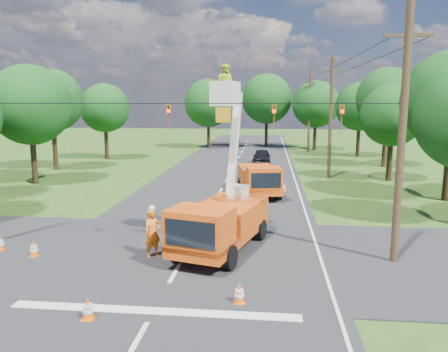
# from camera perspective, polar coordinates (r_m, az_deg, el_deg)

# --- Properties ---
(ground) EXTENTS (140.00, 140.00, 0.00)m
(ground) POSITION_cam_1_polar(r_m,az_deg,el_deg) (36.10, 0.38, -0.50)
(ground) COLOR #284514
(ground) RESTS_ON ground
(road_main) EXTENTS (12.00, 100.00, 0.06)m
(road_main) POSITION_cam_1_polar(r_m,az_deg,el_deg) (36.10, 0.38, -0.50)
(road_main) COLOR black
(road_main) RESTS_ON ground
(road_cross) EXTENTS (56.00, 10.00, 0.07)m
(road_cross) POSITION_cam_1_polar(r_m,az_deg,el_deg) (18.81, -5.02, -10.14)
(road_cross) COLOR black
(road_cross) RESTS_ON ground
(stop_bar) EXTENTS (9.00, 0.45, 0.02)m
(stop_bar) POSITION_cam_1_polar(r_m,az_deg,el_deg) (14.15, -9.17, -17.18)
(stop_bar) COLOR silver
(stop_bar) RESTS_ON ground
(edge_line) EXTENTS (0.12, 90.00, 0.02)m
(edge_line) POSITION_cam_1_polar(r_m,az_deg,el_deg) (36.00, 9.28, -0.65)
(edge_line) COLOR silver
(edge_line) RESTS_ON ground
(bucket_truck) EXTENTS (3.96, 6.71, 7.89)m
(bucket_truck) POSITION_cam_1_polar(r_m,az_deg,el_deg) (18.61, -0.42, -5.02)
(bucket_truck) COLOR #D94C0F
(bucket_truck) RESTS_ON ground
(second_truck) EXTENTS (3.24, 6.26, 2.23)m
(second_truck) POSITION_cam_1_polar(r_m,az_deg,el_deg) (30.02, 4.61, -0.35)
(second_truck) COLOR #D94C0F
(second_truck) RESTS_ON ground
(ground_worker) EXTENTS (0.87, 0.88, 2.05)m
(ground_worker) POSITION_cam_1_polar(r_m,az_deg,el_deg) (18.34, -9.31, -7.38)
(ground_worker) COLOR #E65113
(ground_worker) RESTS_ON ground
(distant_car) EXTENTS (1.87, 4.48, 1.52)m
(distant_car) POSITION_cam_1_polar(r_m,az_deg,el_deg) (45.42, 4.93, 2.53)
(distant_car) COLOR black
(distant_car) RESTS_ON ground
(traffic_cone_0) EXTENTS (0.38, 0.38, 0.71)m
(traffic_cone_0) POSITION_cam_1_polar(r_m,az_deg,el_deg) (13.99, -17.36, -16.19)
(traffic_cone_0) COLOR #E65B0C
(traffic_cone_0) RESTS_ON ground
(traffic_cone_1) EXTENTS (0.38, 0.38, 0.71)m
(traffic_cone_1) POSITION_cam_1_polar(r_m,az_deg,el_deg) (14.37, 2.02, -15.03)
(traffic_cone_1) COLOR #E65B0C
(traffic_cone_1) RESTS_ON ground
(traffic_cone_2) EXTENTS (0.38, 0.38, 0.71)m
(traffic_cone_2) POSITION_cam_1_polar(r_m,az_deg,el_deg) (24.16, -1.49, -4.73)
(traffic_cone_2) COLOR #E65B0C
(traffic_cone_2) RESTS_ON ground
(traffic_cone_3) EXTENTS (0.38, 0.38, 0.71)m
(traffic_cone_3) POSITION_cam_1_polar(r_m,az_deg,el_deg) (26.30, 4.34, -3.57)
(traffic_cone_3) COLOR #E65B0C
(traffic_cone_3) RESTS_ON ground
(traffic_cone_4) EXTENTS (0.38, 0.38, 0.71)m
(traffic_cone_4) POSITION_cam_1_polar(r_m,az_deg,el_deg) (19.97, -23.59, -8.67)
(traffic_cone_4) COLOR #E65B0C
(traffic_cone_4) RESTS_ON ground
(traffic_cone_5) EXTENTS (0.38, 0.38, 0.71)m
(traffic_cone_5) POSITION_cam_1_polar(r_m,az_deg,el_deg) (21.37, -27.20, -7.75)
(traffic_cone_5) COLOR #E65B0C
(traffic_cone_5) RESTS_ON ground
(traffic_cone_7) EXTENTS (0.38, 0.38, 0.71)m
(traffic_cone_7) POSITION_cam_1_polar(r_m,az_deg,el_deg) (31.49, 7.78, -1.43)
(traffic_cone_7) COLOR #E65B0C
(traffic_cone_7) RESTS_ON ground
(pole_right_near) EXTENTS (1.80, 0.30, 10.00)m
(pole_right_near) POSITION_cam_1_polar(r_m,az_deg,el_deg) (18.14, 22.23, 4.98)
(pole_right_near) COLOR #4C3823
(pole_right_near) RESTS_ON ground
(pole_right_mid) EXTENTS (1.80, 0.30, 10.00)m
(pole_right_mid) POSITION_cam_1_polar(r_m,az_deg,el_deg) (37.73, 13.76, 7.47)
(pole_right_mid) COLOR #4C3823
(pole_right_mid) RESTS_ON ground
(pole_right_far) EXTENTS (1.80, 0.30, 10.00)m
(pole_right_far) POSITION_cam_1_polar(r_m,az_deg,el_deg) (57.61, 11.08, 8.22)
(pole_right_far) COLOR #4C3823
(pole_right_far) RESTS_ON ground
(signal_span) EXTENTS (18.00, 0.29, 1.07)m
(signal_span) POSITION_cam_1_polar(r_m,az_deg,el_deg) (17.41, 1.97, 8.07)
(signal_span) COLOR black
(signal_span) RESTS_ON ground
(tree_left_d) EXTENTS (6.20, 6.20, 9.24)m
(tree_left_d) POSITION_cam_1_polar(r_m,az_deg,el_deg) (37.25, -24.01, 8.46)
(tree_left_d) COLOR #382616
(tree_left_d) RESTS_ON ground
(tree_left_e) EXTENTS (5.80, 5.80, 9.41)m
(tree_left_e) POSITION_cam_1_polar(r_m,az_deg,el_deg) (44.26, -21.57, 9.15)
(tree_left_e) COLOR #382616
(tree_left_e) RESTS_ON ground
(tree_left_f) EXTENTS (5.40, 5.40, 8.40)m
(tree_left_f) POSITION_cam_1_polar(r_m,az_deg,el_deg) (50.76, -15.30, 8.55)
(tree_left_f) COLOR #382616
(tree_left_f) RESTS_ON ground
(tree_right_c) EXTENTS (5.00, 5.00, 7.83)m
(tree_right_c) POSITION_cam_1_polar(r_m,az_deg,el_deg) (37.67, 21.13, 7.41)
(tree_right_c) COLOR #382616
(tree_right_c) RESTS_ON ground
(tree_right_d) EXTENTS (6.00, 6.00, 9.70)m
(tree_right_d) POSITION_cam_1_polar(r_m,az_deg,el_deg) (45.80, 20.58, 9.44)
(tree_right_d) COLOR #382616
(tree_right_d) RESTS_ON ground
(tree_right_e) EXTENTS (5.60, 5.60, 8.63)m
(tree_right_e) POSITION_cam_1_polar(r_m,az_deg,el_deg) (53.39, 17.32, 8.63)
(tree_right_e) COLOR #382616
(tree_right_e) RESTS_ON ground
(tree_far_a) EXTENTS (6.60, 6.60, 9.50)m
(tree_far_a) POSITION_cam_1_polar(r_m,az_deg,el_deg) (60.95, -2.06, 9.48)
(tree_far_a) COLOR #382616
(tree_far_a) RESTS_ON ground
(tree_far_b) EXTENTS (7.00, 7.00, 10.32)m
(tree_far_b) POSITION_cam_1_polar(r_m,az_deg,el_deg) (62.37, 5.61, 10.01)
(tree_far_b) COLOR #382616
(tree_far_b) RESTS_ON ground
(tree_far_c) EXTENTS (6.20, 6.20, 9.18)m
(tree_far_c) POSITION_cam_1_polar(r_m,az_deg,el_deg) (59.68, 11.91, 9.16)
(tree_far_c) COLOR #382616
(tree_far_c) RESTS_ON ground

